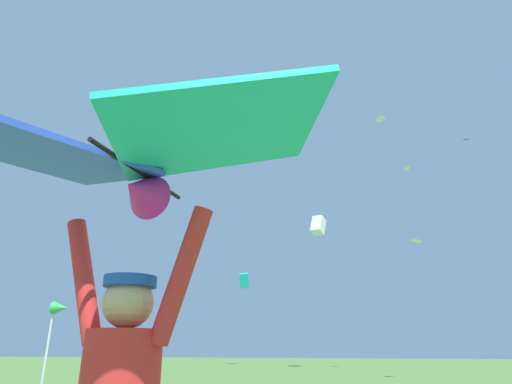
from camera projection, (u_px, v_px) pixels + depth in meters
held_stunt_kite at (132, 155)px, 2.11m from camera, size 2.11×1.20×0.43m
distant_kite_white_mid_right at (318, 225)px, 30.90m from camera, size 1.17×1.34×1.47m
distant_kite_black_overhead_distant at (466, 139)px, 32.25m from camera, size 0.53×0.51×0.25m
distant_kite_teal_low_left at (244, 281)px, 35.88m from camera, size 0.90×1.21×1.41m
distant_kite_white_far_center at (380, 119)px, 29.08m from camera, size 0.75×0.77×0.28m
distant_kite_white_mid_left at (417, 241)px, 19.51m from camera, size 0.56×0.58×0.21m
distant_kite_magenta_low_right at (166, 134)px, 18.61m from camera, size 0.90×0.73×1.00m
distant_kite_white_high_right at (407, 168)px, 35.70m from camera, size 0.57×0.53×0.28m
marker_flag at (58, 317)px, 7.76m from camera, size 0.30×0.24×2.11m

